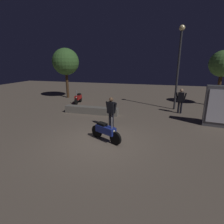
% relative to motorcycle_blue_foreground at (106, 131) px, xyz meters
% --- Properties ---
extents(ground_plane, '(40.00, 40.00, 0.00)m').
position_rel_motorcycle_blue_foreground_xyz_m(ground_plane, '(-0.24, -0.23, -0.44)').
color(ground_plane, '#756656').
extents(motorcycle_blue_foreground, '(1.52, 0.85, 1.11)m').
position_rel_motorcycle_blue_foreground_xyz_m(motorcycle_blue_foreground, '(0.00, 0.00, 0.00)').
color(motorcycle_blue_foreground, black).
rests_on(motorcycle_blue_foreground, ground_plane).
extents(motorcycle_red_parked_left, '(0.43, 1.66, 1.11)m').
position_rel_motorcycle_blue_foreground_xyz_m(motorcycle_red_parked_left, '(-4.19, 6.05, 0.00)').
color(motorcycle_red_parked_left, black).
rests_on(motorcycle_red_parked_left, ground_plane).
extents(person_rider_beside, '(0.65, 0.34, 1.56)m').
position_rel_motorcycle_blue_foreground_xyz_m(person_rider_beside, '(-0.21, 1.62, 0.48)').
color(person_rider_beside, black).
rests_on(person_rider_beside, ground_plane).
extents(person_bystander_far, '(0.66, 0.30, 1.60)m').
position_rel_motorcycle_blue_foreground_xyz_m(person_bystander_far, '(3.37, 5.27, 0.51)').
color(person_bystander_far, black).
rests_on(person_bystander_far, ground_plane).
extents(streetlamp_near, '(0.36, 0.36, 5.46)m').
position_rel_motorcycle_blue_foreground_xyz_m(streetlamp_near, '(3.10, 6.22, 2.99)').
color(streetlamp_near, '#38383D').
rests_on(streetlamp_near, ground_plane).
extents(tree_left_bg, '(2.33, 2.33, 4.40)m').
position_rel_motorcycle_blue_foreground_xyz_m(tree_left_bg, '(-6.22, 8.03, 2.77)').
color(tree_left_bg, '#4C331E').
rests_on(tree_left_bg, ground_plane).
extents(tree_center_bg, '(1.85, 1.85, 4.03)m').
position_rel_motorcycle_blue_foreground_xyz_m(tree_center_bg, '(6.21, 8.05, 2.62)').
color(tree_center_bg, '#4C331E').
rests_on(tree_center_bg, ground_plane).
extents(kiosk_billboard, '(1.65, 0.73, 2.10)m').
position_rel_motorcycle_blue_foreground_xyz_m(kiosk_billboard, '(5.16, 3.25, 0.61)').
color(kiosk_billboard, '#595960').
rests_on(kiosk_billboard, ground_plane).
extents(planter_wall_low, '(3.53, 0.50, 0.45)m').
position_rel_motorcycle_blue_foreground_xyz_m(planter_wall_low, '(-2.12, 3.65, -0.21)').
color(planter_wall_low, gray).
rests_on(planter_wall_low, ground_plane).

